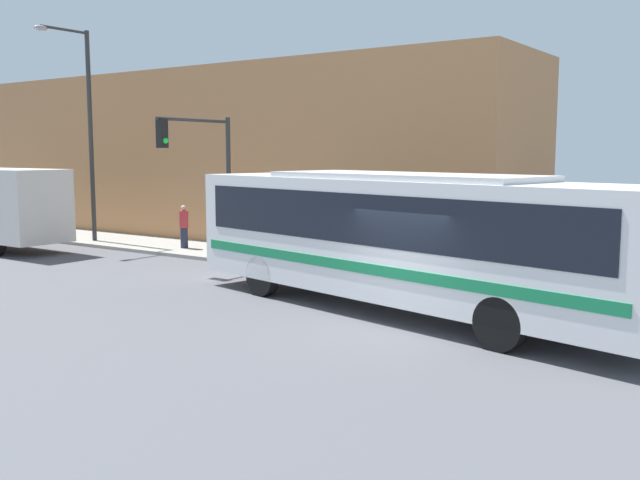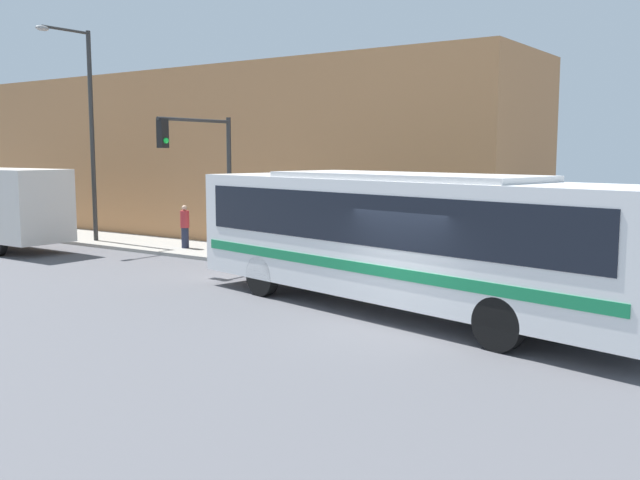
# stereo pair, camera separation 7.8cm
# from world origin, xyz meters

# --- Properties ---
(ground_plane) EXTENTS (120.00, 120.00, 0.00)m
(ground_plane) POSITION_xyz_m (0.00, 0.00, 0.00)
(ground_plane) COLOR #515156
(sidewalk) EXTENTS (3.25, 70.00, 0.13)m
(sidewalk) POSITION_xyz_m (6.12, 20.00, 0.06)
(sidewalk) COLOR gray
(sidewalk) RESTS_ON ground_plane
(building_facade) EXTENTS (6.00, 28.20, 7.17)m
(building_facade) POSITION_xyz_m (10.75, 15.10, 3.59)
(building_facade) COLOR #B27A4C
(building_facade) RESTS_ON ground_plane
(city_bus) EXTENTS (4.94, 12.46, 3.25)m
(city_bus) POSITION_xyz_m (1.29, 0.70, 1.89)
(city_bus) COLOR white
(city_bus) RESTS_ON ground_plane
(fire_hydrant) EXTENTS (0.25, 0.34, 0.69)m
(fire_hydrant) POSITION_xyz_m (5.10, 3.95, 0.47)
(fire_hydrant) COLOR gold
(fire_hydrant) RESTS_ON sidewalk
(traffic_light_pole) EXTENTS (3.28, 0.35, 4.78)m
(traffic_light_pole) POSITION_xyz_m (4.07, 9.61, 3.44)
(traffic_light_pole) COLOR #2D2D2D
(traffic_light_pole) RESTS_ON sidewalk
(parking_meter) EXTENTS (0.14, 0.14, 1.18)m
(parking_meter) POSITION_xyz_m (5.10, 7.47, 0.93)
(parking_meter) COLOR #2D2D2D
(parking_meter) RESTS_ON sidewalk
(street_lamp) EXTENTS (2.42, 0.28, 8.39)m
(street_lamp) POSITION_xyz_m (5.08, 17.13, 5.01)
(street_lamp) COLOR #2D2D2D
(street_lamp) RESTS_ON sidewalk
(pedestrian_near_corner) EXTENTS (0.34, 0.34, 1.75)m
(pedestrian_near_corner) POSITION_xyz_m (6.44, 7.80, 1.02)
(pedestrian_near_corner) COLOR #23283D
(pedestrian_near_corner) RESTS_ON sidewalk
(pedestrian_mid_block) EXTENTS (0.34, 0.34, 1.62)m
(pedestrian_mid_block) POSITION_xyz_m (5.83, 12.43, 0.95)
(pedestrian_mid_block) COLOR #23283D
(pedestrian_mid_block) RESTS_ON sidewalk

